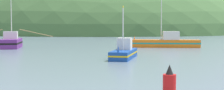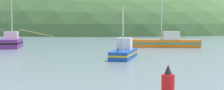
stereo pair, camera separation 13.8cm
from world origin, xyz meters
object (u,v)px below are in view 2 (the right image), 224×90
fishing_boat_blue (124,52)px  fishing_boat_orange (167,42)px  fishing_boat_purple (12,42)px  channel_buoy (168,83)px

fishing_boat_blue → fishing_boat_orange: 18.06m
fishing_boat_blue → fishing_boat_purple: 22.71m
fishing_boat_purple → fishing_boat_orange: size_ratio=1.10×
fishing_boat_purple → fishing_boat_orange: 24.24m
fishing_boat_blue → fishing_boat_orange: (4.27, 17.54, 0.20)m
fishing_boat_orange → channel_buoy: fishing_boat_orange is taller
fishing_boat_blue → fishing_boat_orange: fishing_boat_orange is taller
fishing_boat_purple → fishing_boat_orange: bearing=-95.6°
fishing_boat_blue → channel_buoy: size_ratio=4.33×
fishing_boat_blue → channel_buoy: bearing=17.6°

